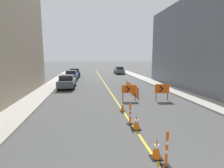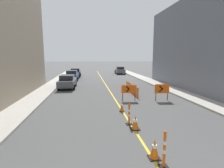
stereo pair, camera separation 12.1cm
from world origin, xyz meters
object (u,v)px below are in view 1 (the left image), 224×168
(parked_car_curb_near, at_px, (67,81))
(parked_car_opposite_side, at_px, (119,70))
(parked_car_curb_far, at_px, (75,73))
(delineator_post_front, at_px, (167,151))
(arrow_barricade_primary, at_px, (129,90))
(traffic_cone_third, at_px, (136,123))
(traffic_cone_fourth, at_px, (122,106))
(arrow_barricade_secondary, at_px, (162,89))
(delineator_post_rear, at_px, (130,115))
(parked_car_curb_mid, at_px, (72,75))
(traffic_cone_second, at_px, (156,149))

(parked_car_curb_near, xyz_separation_m, parked_car_opposite_side, (9.39, 16.58, 0.00))
(parked_car_curb_near, height_order, parked_car_curb_far, same)
(delineator_post_front, distance_m, parked_car_curb_far, 28.61)
(arrow_barricade_primary, relative_size, parked_car_opposite_side, 0.31)
(traffic_cone_third, height_order, arrow_barricade_primary, arrow_barricade_primary)
(delineator_post_front, bearing_deg, traffic_cone_fourth, 92.25)
(arrow_barricade_secondary, bearing_deg, delineator_post_rear, -124.21)
(arrow_barricade_secondary, xyz_separation_m, parked_car_curb_mid, (-8.73, 14.50, -0.19))
(arrow_barricade_primary, bearing_deg, delineator_post_rear, -98.64)
(traffic_cone_third, distance_m, traffic_cone_fourth, 3.02)
(arrow_barricade_primary, xyz_separation_m, arrow_barricade_secondary, (2.76, -0.42, 0.04))
(traffic_cone_third, relative_size, parked_car_curb_mid, 0.17)
(traffic_cone_second, distance_m, parked_car_curb_mid, 23.17)
(parked_car_curb_far, bearing_deg, traffic_cone_third, -80.08)
(traffic_cone_third, distance_m, arrow_barricade_secondary, 6.73)
(traffic_cone_third, height_order, parked_car_curb_near, parked_car_curb_near)
(traffic_cone_second, height_order, delineator_post_rear, delineator_post_rear)
(traffic_cone_fourth, xyz_separation_m, parked_car_curb_mid, (-4.80, 17.00, 0.45))
(delineator_post_front, height_order, parked_car_curb_far, parked_car_curb_far)
(parked_car_curb_mid, bearing_deg, traffic_cone_third, -74.22)
(delineator_post_front, distance_m, arrow_barricade_primary, 9.17)
(traffic_cone_third, bearing_deg, arrow_barricade_secondary, 55.31)
(delineator_post_rear, height_order, parked_car_curb_mid, parked_car_curb_mid)
(parked_car_curb_mid, bearing_deg, parked_car_curb_near, -87.37)
(traffic_cone_second, distance_m, delineator_post_rear, 3.33)
(parked_car_curb_far, bearing_deg, traffic_cone_second, -81.08)
(parked_car_opposite_side, bearing_deg, parked_car_curb_mid, -132.90)
(delineator_post_front, height_order, parked_car_opposite_side, parked_car_opposite_side)
(arrow_barricade_secondary, bearing_deg, arrow_barricade_primary, 176.74)
(arrow_barricade_primary, bearing_deg, traffic_cone_fourth, -107.48)
(arrow_barricade_primary, bearing_deg, traffic_cone_third, -95.67)
(parked_car_curb_near, bearing_deg, traffic_cone_fourth, -63.10)
(traffic_cone_third, xyz_separation_m, delineator_post_front, (0.12, -3.18, 0.21))
(traffic_cone_second, relative_size, parked_car_curb_far, 0.17)
(delineator_post_front, bearing_deg, traffic_cone_second, 102.48)
(delineator_post_rear, relative_size, parked_car_curb_far, 0.27)
(traffic_cone_third, relative_size, delineator_post_front, 0.56)
(traffic_cone_third, relative_size, parked_car_curb_far, 0.17)
(traffic_cone_fourth, relative_size, parked_car_curb_far, 0.16)
(parked_car_curb_far, bearing_deg, arrow_barricade_secondary, -67.12)
(parked_car_curb_near, distance_m, parked_car_curb_far, 12.17)
(arrow_barricade_secondary, distance_m, parked_car_opposite_side, 23.92)
(delineator_post_rear, xyz_separation_m, parked_car_curb_far, (-4.58, 24.32, 0.29))
(traffic_cone_third, distance_m, parked_car_opposite_side, 29.77)
(delineator_post_rear, bearing_deg, traffic_cone_fourth, 88.95)
(parked_car_opposite_side, bearing_deg, traffic_cone_fourth, -97.74)
(delineator_post_rear, bearing_deg, arrow_barricade_primary, 76.97)
(traffic_cone_second, relative_size, traffic_cone_third, 1.02)
(parked_car_curb_near, height_order, parked_car_opposite_side, same)
(traffic_cone_second, xyz_separation_m, parked_car_opposite_side, (4.55, 32.05, 0.43))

